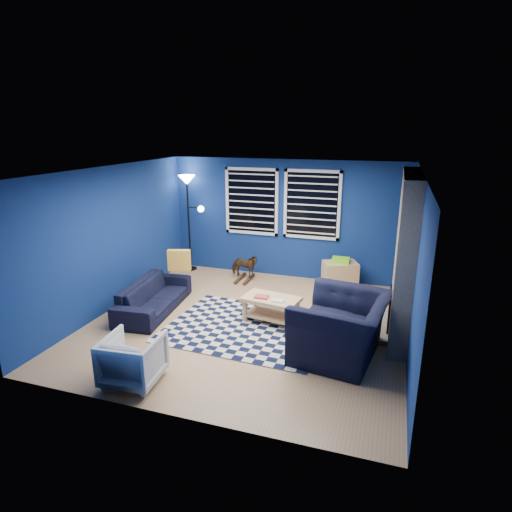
{
  "coord_description": "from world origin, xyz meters",
  "views": [
    {
      "loc": [
        2.15,
        -6.1,
        3.13
      ],
      "look_at": [
        0.06,
        0.3,
        1.09
      ],
      "focal_mm": 30.0,
      "sensor_mm": 36.0,
      "label": 1
    }
  ],
  "objects_px": {
    "coffee_table": "(271,304)",
    "floor_lamp": "(188,193)",
    "armchair_bent": "(133,359)",
    "rocking_horse": "(244,266)",
    "tv": "(409,226)",
    "armchair_big": "(341,327)",
    "sofa": "(154,296)",
    "cabinet": "(340,275)"
  },
  "relations": [
    {
      "from": "floor_lamp",
      "to": "armchair_big",
      "type": "bearing_deg",
      "value": -37.09
    },
    {
      "from": "sofa",
      "to": "armchair_big",
      "type": "distance_m",
      "value": 3.38
    },
    {
      "from": "sofa",
      "to": "armchair_big",
      "type": "bearing_deg",
      "value": -105.48
    },
    {
      "from": "armchair_bent",
      "to": "rocking_horse",
      "type": "xyz_separation_m",
      "value": [
        0.07,
        3.98,
        0.0
      ]
    },
    {
      "from": "tv",
      "to": "rocking_horse",
      "type": "xyz_separation_m",
      "value": [
        -3.18,
        -0.06,
        -1.08
      ]
    },
    {
      "from": "tv",
      "to": "armchair_big",
      "type": "bearing_deg",
      "value": -108.27
    },
    {
      "from": "cabinet",
      "to": "coffee_table",
      "type": "bearing_deg",
      "value": -138.53
    },
    {
      "from": "tv",
      "to": "sofa",
      "type": "xyz_separation_m",
      "value": [
        -4.18,
        -2.01,
        -1.13
      ]
    },
    {
      "from": "coffee_table",
      "to": "cabinet",
      "type": "relative_size",
      "value": 1.27
    },
    {
      "from": "armchair_bent",
      "to": "coffee_table",
      "type": "xyz_separation_m",
      "value": [
        1.17,
        2.22,
        -0.0
      ]
    },
    {
      "from": "sofa",
      "to": "armchair_big",
      "type": "xyz_separation_m",
      "value": [
        3.33,
        -0.56,
        0.17
      ]
    },
    {
      "from": "coffee_table",
      "to": "armchair_big",
      "type": "bearing_deg",
      "value": -31.03
    },
    {
      "from": "tv",
      "to": "rocking_horse",
      "type": "relative_size",
      "value": 1.68
    },
    {
      "from": "cabinet",
      "to": "sofa",
      "type": "bearing_deg",
      "value": -168.62
    },
    {
      "from": "cabinet",
      "to": "floor_lamp",
      "type": "xyz_separation_m",
      "value": [
        -3.36,
        0.14,
        1.46
      ]
    },
    {
      "from": "rocking_horse",
      "to": "sofa",
      "type": "bearing_deg",
      "value": 151.92
    },
    {
      "from": "armchair_bent",
      "to": "floor_lamp",
      "type": "xyz_separation_m",
      "value": [
        -1.32,
        4.29,
        1.43
      ]
    },
    {
      "from": "tv",
      "to": "armchair_bent",
      "type": "xyz_separation_m",
      "value": [
        -3.26,
        -4.04,
        -1.08
      ]
    },
    {
      "from": "armchair_bent",
      "to": "sofa",
      "type": "bearing_deg",
      "value": -70.54
    },
    {
      "from": "coffee_table",
      "to": "armchair_bent",
      "type": "bearing_deg",
      "value": -117.8
    },
    {
      "from": "coffee_table",
      "to": "rocking_horse",
      "type": "bearing_deg",
      "value": 121.93
    },
    {
      "from": "armchair_big",
      "to": "armchair_bent",
      "type": "bearing_deg",
      "value": -50.28
    },
    {
      "from": "tv",
      "to": "cabinet",
      "type": "distance_m",
      "value": 1.65
    },
    {
      "from": "armchair_big",
      "to": "armchair_bent",
      "type": "distance_m",
      "value": 2.83
    },
    {
      "from": "tv",
      "to": "sofa",
      "type": "bearing_deg",
      "value": -154.28
    },
    {
      "from": "tv",
      "to": "floor_lamp",
      "type": "relative_size",
      "value": 0.47
    },
    {
      "from": "coffee_table",
      "to": "floor_lamp",
      "type": "relative_size",
      "value": 0.46
    },
    {
      "from": "coffee_table",
      "to": "floor_lamp",
      "type": "bearing_deg",
      "value": 140.21
    },
    {
      "from": "armchair_bent",
      "to": "cabinet",
      "type": "xyz_separation_m",
      "value": [
        2.05,
        4.15,
        -0.04
      ]
    },
    {
      "from": "sofa",
      "to": "coffee_table",
      "type": "bearing_deg",
      "value": -90.88
    },
    {
      "from": "armchair_big",
      "to": "cabinet",
      "type": "bearing_deg",
      "value": -164.13
    },
    {
      "from": "sofa",
      "to": "floor_lamp",
      "type": "relative_size",
      "value": 0.86
    },
    {
      "from": "sofa",
      "to": "armchair_bent",
      "type": "bearing_deg",
      "value": -161.54
    },
    {
      "from": "rocking_horse",
      "to": "coffee_table",
      "type": "distance_m",
      "value": 2.08
    },
    {
      "from": "armchair_bent",
      "to": "coffee_table",
      "type": "relative_size",
      "value": 0.71
    },
    {
      "from": "armchair_big",
      "to": "armchair_bent",
      "type": "xyz_separation_m",
      "value": [
        -2.41,
        -1.48,
        -0.12
      ]
    },
    {
      "from": "armchair_big",
      "to": "floor_lamp",
      "type": "bearing_deg",
      "value": -118.88
    },
    {
      "from": "tv",
      "to": "armchair_bent",
      "type": "distance_m",
      "value": 5.3
    },
    {
      "from": "floor_lamp",
      "to": "coffee_table",
      "type": "bearing_deg",
      "value": -39.79
    },
    {
      "from": "armchair_bent",
      "to": "cabinet",
      "type": "distance_m",
      "value": 4.63
    },
    {
      "from": "tv",
      "to": "coffee_table",
      "type": "xyz_separation_m",
      "value": [
        -2.08,
        -1.83,
        -1.08
      ]
    },
    {
      "from": "sofa",
      "to": "floor_lamp",
      "type": "distance_m",
      "value": 2.73
    }
  ]
}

